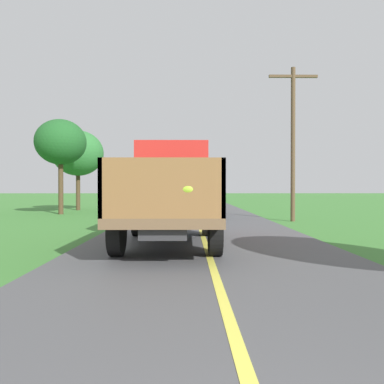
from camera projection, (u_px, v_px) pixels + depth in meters
banana_truck_near at (171, 190)px, 10.60m from camera, size 2.38×5.83×2.80m
banana_truck_far at (185, 189)px, 20.42m from camera, size 2.38×5.81×2.80m
utility_pole_roadside at (293, 138)px, 17.24m from camera, size 2.20×0.20×6.98m
roadside_tree_mid_right at (78, 153)px, 25.82m from camera, size 3.42×3.42×5.41m
roadside_tree_far_left at (61, 143)px, 21.82m from camera, size 2.89×2.89×5.45m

